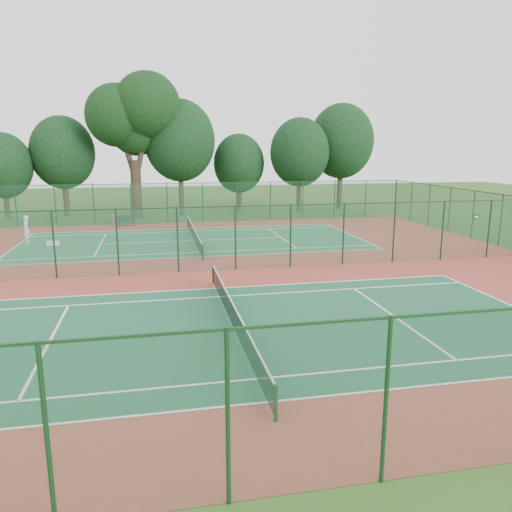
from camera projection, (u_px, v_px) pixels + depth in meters
The scene contains 18 objects.
ground at pixel (208, 271), 26.90m from camera, with size 120.00×120.00×0.00m, color #2D551A.
red_pad at pixel (208, 271), 26.90m from camera, with size 40.00×36.00×0.01m, color #94382D.
court_near at pixel (234, 329), 18.28m from camera, with size 23.77×10.97×0.01m, color #1B5637.
court_far at pixel (194, 241), 35.51m from camera, with size 23.77×10.97×0.01m, color #21693C.
fence_north at pixel (185, 203), 43.75m from camera, with size 40.00×0.09×3.50m.
fence_south at pixel (309, 409), 9.30m from camera, with size 40.00×0.09×3.50m.
fence_divider at pixel (207, 239), 26.52m from camera, with size 40.00×0.09×3.50m.
tennis_net_near at pixel (234, 315), 18.17m from camera, with size 0.10×12.90×0.97m.
tennis_net_far at pixel (194, 233), 35.39m from camera, with size 0.10×12.90×0.97m.
player_far at pixel (26, 230), 34.29m from camera, with size 0.70×0.46×1.93m, color white.
trash_bin at pixel (114, 221), 42.03m from camera, with size 0.52×0.52×0.93m, color slate.
bench at pixel (127, 220), 41.92m from camera, with size 1.58×0.65×0.95m.
kit_bag at pixel (53, 243), 33.76m from camera, with size 0.80×0.30×0.30m, color white.
stray_ball_a at pixel (263, 269), 27.13m from camera, with size 0.07×0.07×0.07m, color #A6C22D.
stray_ball_b at pixel (362, 264), 28.34m from camera, with size 0.06×0.06×0.06m, color #D0E234.
stray_ball_c at pixel (208, 272), 26.51m from camera, with size 0.07×0.07×0.07m, color yellow.
big_tree at pixel (134, 115), 45.65m from camera, with size 8.65×6.33×13.29m.
evergreen_row at pixel (187, 213), 50.20m from camera, with size 39.00×5.00×12.00m, color black, non-canonical shape.
Camera 1 is at (-2.68, -26.10, 6.55)m, focal length 35.00 mm.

